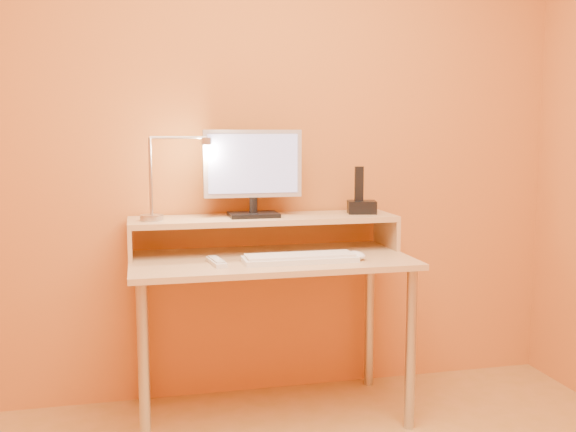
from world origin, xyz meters
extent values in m
cube|color=#C97230|center=(0.00, 1.50, 1.25)|extent=(3.00, 0.04, 2.50)
cylinder|color=#B0B0B4|center=(-0.55, 0.93, 0.35)|extent=(0.04, 0.04, 0.69)
cylinder|color=#B0B0B4|center=(0.55, 0.93, 0.35)|extent=(0.04, 0.04, 0.69)
cylinder|color=#B0B0B4|center=(-0.55, 1.43, 0.35)|extent=(0.04, 0.04, 0.69)
cylinder|color=#B0B0B4|center=(0.55, 1.43, 0.35)|extent=(0.04, 0.04, 0.69)
cube|color=tan|center=(0.00, 1.18, 0.71)|extent=(1.20, 0.60, 0.02)
cube|color=tan|center=(-0.59, 1.33, 0.79)|extent=(0.02, 0.30, 0.14)
cube|color=tan|center=(0.59, 1.33, 0.79)|extent=(0.02, 0.30, 0.14)
cube|color=tan|center=(0.00, 1.33, 0.87)|extent=(1.20, 0.30, 0.02)
cube|color=black|center=(-0.05, 1.33, 0.89)|extent=(0.22, 0.16, 0.02)
cylinder|color=black|center=(-0.05, 1.33, 0.93)|extent=(0.04, 0.04, 0.07)
cube|color=#ADACB5|center=(-0.05, 1.34, 1.12)|extent=(0.44, 0.04, 0.30)
cube|color=black|center=(-0.05, 1.36, 1.12)|extent=(0.40, 0.02, 0.26)
cube|color=#959EDD|center=(-0.05, 1.32, 1.12)|extent=(0.40, 0.01, 0.26)
cylinder|color=#B0B0B4|center=(-0.50, 1.30, 0.89)|extent=(0.10, 0.10, 0.02)
cylinder|color=#B0B0B4|center=(-0.50, 1.30, 1.07)|extent=(0.01, 0.01, 0.33)
cylinder|color=#B0B0B4|center=(-0.38, 1.30, 1.24)|extent=(0.24, 0.01, 0.01)
cylinder|color=#B0B0B4|center=(-0.26, 1.30, 1.22)|extent=(0.04, 0.04, 0.03)
cylinder|color=#FFEAC6|center=(-0.26, 1.30, 1.20)|extent=(0.03, 0.03, 0.00)
cube|color=black|center=(0.47, 1.33, 0.91)|extent=(0.15, 0.13, 0.06)
cube|color=black|center=(0.45, 1.33, 1.02)|extent=(0.04, 0.03, 0.16)
cube|color=#2D8BFF|center=(0.51, 1.28, 0.91)|extent=(0.01, 0.00, 0.04)
cube|color=silver|center=(0.10, 1.06, 0.73)|extent=(0.48, 0.15, 0.02)
ellipsoid|color=white|center=(0.35, 1.05, 0.74)|extent=(0.09, 0.12, 0.04)
cube|color=silver|center=(-0.25, 1.08, 0.73)|extent=(0.07, 0.18, 0.02)
camera|label=1|loc=(-0.56, -1.53, 1.26)|focal=40.58mm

